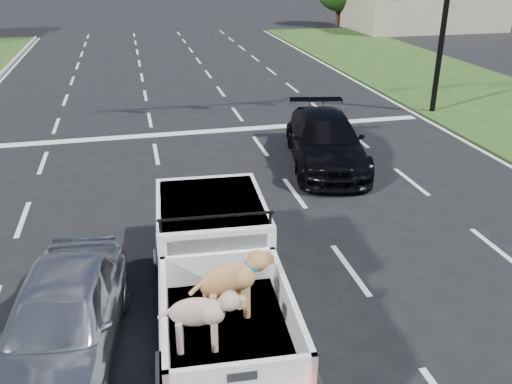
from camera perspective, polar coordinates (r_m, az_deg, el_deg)
ground at (r=11.05m, az=1.33°, el=-9.25°), size 160.00×160.00×0.00m
road_markings at (r=16.80m, az=-4.21°, el=2.86°), size 17.75×60.00×0.01m
building_right at (r=49.53m, az=17.28°, el=18.12°), size 12.00×7.00×3.60m
pickup_truck at (r=9.37m, az=-4.08°, el=-8.73°), size 2.43×5.80×2.13m
silver_sedan at (r=9.31m, az=-19.77°, el=-12.45°), size 2.27×4.54×1.48m
black_coupe at (r=16.75m, az=7.34°, el=5.40°), size 3.11×5.56×1.52m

